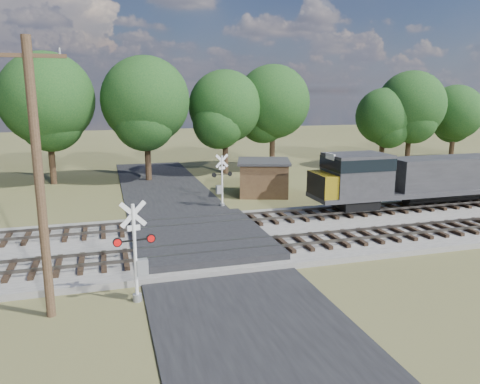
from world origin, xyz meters
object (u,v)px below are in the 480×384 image
object	(u,v)px
crossing_signal_far	(221,185)
utility_pole	(39,176)
crossing_signal_near	(138,260)
equipment_shed	(264,177)

from	to	relation	value
crossing_signal_far	utility_pole	bearing A→B (deg)	46.82
crossing_signal_far	utility_pole	world-z (taller)	utility_pole
crossing_signal_far	utility_pole	xyz separation A→B (m)	(-10.04, -14.35, 3.68)
crossing_signal_near	crossing_signal_far	distance (m)	15.54
crossing_signal_far	equipment_shed	world-z (taller)	crossing_signal_far
crossing_signal_near	equipment_shed	distance (m)	20.29
crossing_signal_far	utility_pole	distance (m)	17.89
crossing_signal_near	crossing_signal_far	xyz separation A→B (m)	(6.82, 13.96, -0.11)
crossing_signal_near	utility_pole	bearing A→B (deg)	179.80
utility_pole	crossing_signal_near	bearing A→B (deg)	5.09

